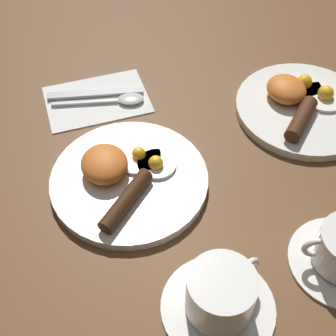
% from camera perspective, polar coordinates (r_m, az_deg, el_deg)
% --- Properties ---
extents(ground_plane, '(3.00, 3.00, 0.00)m').
position_cam_1_polar(ground_plane, '(0.74, -4.70, -1.84)').
color(ground_plane, brown).
extents(breakfast_plate_near, '(0.25, 0.25, 0.05)m').
position_cam_1_polar(breakfast_plate_near, '(0.73, -5.12, -1.08)').
color(breakfast_plate_near, white).
rests_on(breakfast_plate_near, ground_plane).
extents(breakfast_plate_far, '(0.24, 0.24, 0.05)m').
position_cam_1_polar(breakfast_plate_far, '(0.87, 16.04, 7.43)').
color(breakfast_plate_far, white).
rests_on(breakfast_plate_far, ground_plane).
extents(teacup_near, '(0.15, 0.15, 0.08)m').
position_cam_1_polar(teacup_near, '(0.60, 6.43, -15.28)').
color(teacup_near, white).
rests_on(teacup_near, ground_plane).
extents(napkin, '(0.14, 0.19, 0.01)m').
position_cam_1_polar(napkin, '(0.88, -8.66, 8.30)').
color(napkin, white).
rests_on(napkin, ground_plane).
extents(knife, '(0.04, 0.18, 0.01)m').
position_cam_1_polar(knife, '(0.88, -9.50, 8.94)').
color(knife, silver).
rests_on(knife, napkin).
extents(spoon, '(0.05, 0.17, 0.01)m').
position_cam_1_polar(spoon, '(0.86, -5.75, 8.31)').
color(spoon, silver).
rests_on(spoon, napkin).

